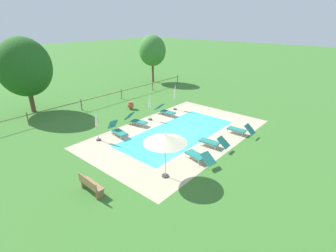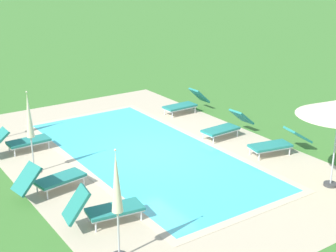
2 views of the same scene
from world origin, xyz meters
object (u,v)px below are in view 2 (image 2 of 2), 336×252
Objects in this scene: sun_lounger_north_far at (104,208)px; sun_lounger_north_mid at (278,143)px; patio_umbrella_closed_row_mid_west at (30,123)px; sun_lounger_north_near_steps at (186,103)px; sun_lounger_south_near_corner at (51,179)px; patio_umbrella_closed_row_east at (117,191)px; sun_lounger_south_far at (20,141)px; sun_lounger_north_end at (227,126)px.

sun_lounger_north_mid is at bearing -83.67° from sun_lounger_north_far.
sun_lounger_north_mid is 7.48m from patio_umbrella_closed_row_mid_west.
sun_lounger_north_near_steps is at bearing -73.10° from patio_umbrella_closed_row_mid_west.
sun_lounger_north_far reaches higher than sun_lounger_south_near_corner.
sun_lounger_north_near_steps is at bearing -1.54° from sun_lounger_north_mid.
sun_lounger_north_mid is (-5.05, 0.14, -0.02)m from sun_lounger_north_near_steps.
patio_umbrella_closed_row_east reaches higher than sun_lounger_north_far.
sun_lounger_south_far is (5.37, 0.18, -0.02)m from sun_lounger_north_far.
sun_lounger_north_end is at bearing -112.24° from sun_lounger_south_far.
patio_umbrella_closed_row_mid_west reaches higher than sun_lounger_north_far.
sun_lounger_north_end is 1.01× the size of sun_lounger_south_far.
sun_lounger_south_near_corner reaches higher than sun_lounger_north_near_steps.
sun_lounger_south_near_corner is at bearing 177.74° from patio_umbrella_closed_row_mid_west.
patio_umbrella_closed_row_east is (-2.09, 6.80, 1.15)m from sun_lounger_north_mid.
sun_lounger_north_near_steps is 1.04× the size of sun_lounger_north_far.
sun_lounger_south_near_corner is at bearing 175.91° from sun_lounger_south_far.
patio_umbrella_closed_row_mid_west is (2.94, 6.78, 1.14)m from sun_lounger_north_mid.
sun_lounger_south_far is (2.58, 6.31, 0.00)m from sun_lounger_north_end.
sun_lounger_north_near_steps is at bearing -62.87° from sun_lounger_south_near_corner.
patio_umbrella_closed_row_east is (-1.37, 0.37, 1.12)m from sun_lounger_north_far.
sun_lounger_north_far is (-0.71, 6.43, 0.04)m from sun_lounger_north_mid.
sun_lounger_north_near_steps is 10.01m from patio_umbrella_closed_row_east.
sun_lounger_south_near_corner reaches higher than sun_lounger_south_far.
sun_lounger_north_near_steps is 7.83m from sun_lounger_south_near_corner.
sun_lounger_south_far is (-0.38, 6.74, -0.01)m from sun_lounger_north_near_steps.
patio_umbrella_closed_row_east reaches higher than sun_lounger_south_near_corner.
sun_lounger_north_far is at bearing -169.37° from sun_lounger_south_near_corner.
sun_lounger_north_end is 6.56m from sun_lounger_south_near_corner.
sun_lounger_north_near_steps is 3.00m from sun_lounger_north_end.
sun_lounger_north_far is 0.95× the size of sun_lounger_south_far.
sun_lounger_south_near_corner is 3.20m from sun_lounger_south_far.
sun_lounger_north_end is at bearing -84.67° from sun_lounger_south_near_corner.
patio_umbrella_closed_row_east reaches higher than sun_lounger_north_end.
patio_umbrella_closed_row_mid_west is at bearing -2.26° from sun_lounger_south_near_corner.
sun_lounger_north_near_steps is 8.73m from sun_lounger_north_far.
patio_umbrella_closed_row_east is (-5.03, 0.02, 0.02)m from patio_umbrella_closed_row_mid_west.
sun_lounger_south_far is at bearing -4.09° from sun_lounger_south_near_corner.
sun_lounger_south_near_corner is (-0.61, 6.53, 0.01)m from sun_lounger_north_end.
sun_lounger_south_near_corner is at bearing 0.63° from patio_umbrella_closed_row_east.
sun_lounger_north_far is 0.78× the size of patio_umbrella_closed_row_east.
patio_umbrella_closed_row_east is at bearing 179.79° from patio_umbrella_closed_row_mid_west.
sun_lounger_south_near_corner is 3.74m from patio_umbrella_closed_row_east.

